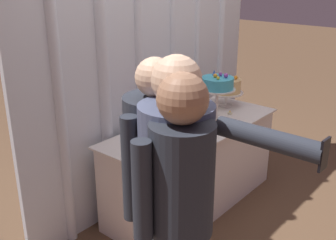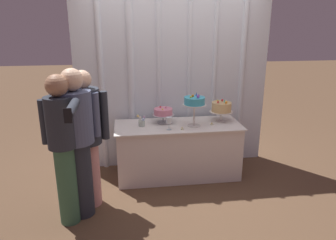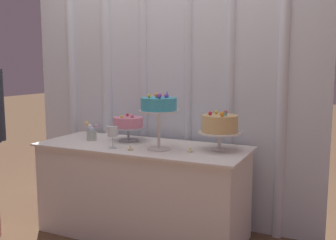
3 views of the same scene
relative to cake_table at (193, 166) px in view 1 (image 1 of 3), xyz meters
The scene contains 13 objects.
ground_plane 0.38m from the cake_table, 90.00° to the right, with size 24.00×24.00×0.00m, color brown.
draped_curtain 1.16m from the cake_table, 93.63° to the left, with size 2.68×0.15×2.78m.
cake_table is the anchor object (origin of this frame).
cake_display_leftmost 0.55m from the cake_table, 150.32° to the left, with size 0.29×0.29×0.23m.
cake_display_center 0.71m from the cake_table, 24.74° to the right, with size 0.30×0.30×0.43m.
cake_display_rightmost 0.82m from the cake_table, ahead, with size 0.32×0.32×0.30m.
wine_glass 0.54m from the cake_table, 128.15° to the right, with size 0.08×0.08×0.16m.
flower_vase 0.64m from the cake_table, behind, with size 0.11×0.09×0.16m.
tealight_far_left 0.43m from the cake_table, 85.49° to the right, with size 0.04×0.04×0.03m.
tealight_near_left 0.58m from the cake_table, ahead, with size 0.04×0.04×0.03m.
guest_man_dark_suit 1.34m from the cake_table, 152.67° to the right, with size 0.49×0.36×1.55m.
guest_man_pink_jacket 1.50m from the cake_table, 147.11° to the right, with size 0.47×0.47×1.60m.
guest_girl_blue_dress 1.66m from the cake_table, 145.35° to the right, with size 0.42×0.71×1.57m.
Camera 1 is at (-2.51, -1.73, 1.94)m, focal length 43.50 mm.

